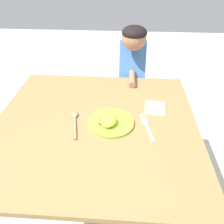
{
  "coord_description": "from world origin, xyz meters",
  "views": [
    {
      "loc": [
        0.14,
        -0.86,
        1.47
      ],
      "look_at": [
        0.08,
        0.07,
        0.78
      ],
      "focal_mm": 35.65,
      "sensor_mm": 36.0,
      "label": 1
    }
  ],
  "objects_px": {
    "plate": "(110,122)",
    "fork": "(147,127)",
    "spoon": "(75,120)",
    "person": "(131,88)"
  },
  "relations": [
    {
      "from": "plate",
      "to": "fork",
      "type": "relative_size",
      "value": 1.11
    },
    {
      "from": "fork",
      "to": "spoon",
      "type": "distance_m",
      "value": 0.37
    },
    {
      "from": "plate",
      "to": "person",
      "type": "xyz_separation_m",
      "value": [
        0.11,
        0.64,
        -0.18
      ]
    },
    {
      "from": "plate",
      "to": "person",
      "type": "height_order",
      "value": "person"
    },
    {
      "from": "spoon",
      "to": "person",
      "type": "bearing_deg",
      "value": -37.61
    },
    {
      "from": "fork",
      "to": "spoon",
      "type": "bearing_deg",
      "value": 74.39
    },
    {
      "from": "plate",
      "to": "fork",
      "type": "height_order",
      "value": "plate"
    },
    {
      "from": "person",
      "to": "fork",
      "type": "bearing_deg",
      "value": 96.34
    },
    {
      "from": "plate",
      "to": "spoon",
      "type": "height_order",
      "value": "plate"
    },
    {
      "from": "fork",
      "to": "spoon",
      "type": "relative_size",
      "value": 0.98
    }
  ]
}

